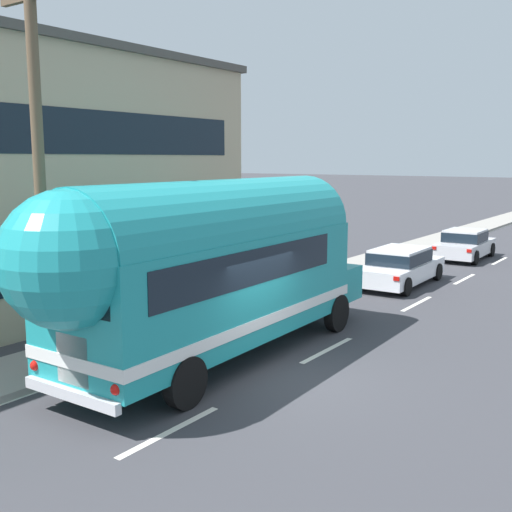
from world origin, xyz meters
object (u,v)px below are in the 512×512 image
(painted_bus, at_px, (207,264))
(car_lead, at_px, (400,265))
(utility_pole, at_px, (39,166))
(car_second, at_px, (465,243))

(painted_bus, xyz_separation_m, car_lead, (0.07, 10.80, -1.56))
(utility_pole, bearing_deg, car_lead, 79.52)
(car_lead, bearing_deg, utility_pole, -100.48)
(painted_bus, bearing_deg, car_second, 89.37)
(painted_bus, bearing_deg, car_lead, 89.62)
(utility_pole, xyz_separation_m, car_lead, (2.45, 13.25, -3.68))
(painted_bus, height_order, car_second, painted_bus)
(car_second, bearing_deg, painted_bus, -90.63)
(utility_pole, height_order, painted_bus, utility_pole)
(painted_bus, relative_size, car_second, 2.50)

